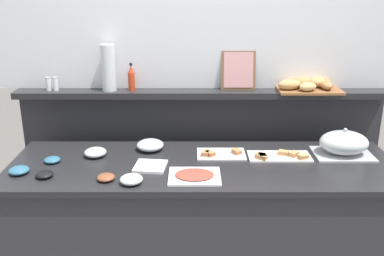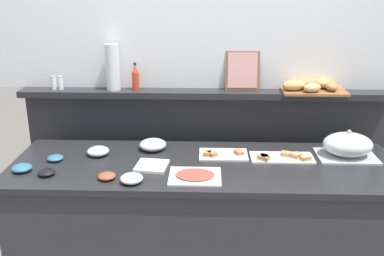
{
  "view_description": "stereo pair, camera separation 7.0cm",
  "coord_description": "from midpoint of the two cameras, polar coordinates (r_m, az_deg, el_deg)",
  "views": [
    {
      "loc": [
        -0.06,
        -2.29,
        1.89
      ],
      "look_at": [
        -0.08,
        0.1,
        1.06
      ],
      "focal_mm": 41.06,
      "sensor_mm": 36.0,
      "label": 1
    },
    {
      "loc": [
        0.01,
        -2.29,
        1.89
      ],
      "look_at": [
        -0.08,
        0.1,
        1.06
      ],
      "focal_mm": 41.06,
      "sensor_mm": 36.0,
      "label": 2
    }
  ],
  "objects": [
    {
      "name": "ground_plane",
      "position": [
        3.45,
        0.75,
        -14.03
      ],
      "size": [
        12.0,
        12.0,
        0.0
      ],
      "primitive_type": "plane",
      "color": "slate"
    },
    {
      "name": "buffet_counter",
      "position": [
        2.7,
        0.89,
        -13.16
      ],
      "size": [
        2.2,
        0.7,
        0.88
      ],
      "color": "#2D2D33",
      "rests_on": "ground_plane"
    },
    {
      "name": "back_ledge_unit",
      "position": [
        3.08,
        0.81,
        -4.97
      ],
      "size": [
        2.4,
        0.22,
        1.19
      ],
      "color": "#2D2D33",
      "rests_on": "ground_plane"
    },
    {
      "name": "sandwich_platter_front",
      "position": [
        2.61,
        3.19,
        -3.38
      ],
      "size": [
        0.29,
        0.18,
        0.04
      ],
      "color": "white",
      "rests_on": "buffet_counter"
    },
    {
      "name": "sandwich_platter_rear",
      "position": [
        2.61,
        10.71,
        -3.62
      ],
      "size": [
        0.36,
        0.17,
        0.04
      ],
      "color": "white",
      "rests_on": "buffet_counter"
    },
    {
      "name": "cold_cuts_platter",
      "position": [
        2.33,
        -0.27,
        -6.21
      ],
      "size": [
        0.27,
        0.22,
        0.02
      ],
      "color": "white",
      "rests_on": "buffet_counter"
    },
    {
      "name": "serving_cloche",
      "position": [
        2.72,
        18.69,
        -1.98
      ],
      "size": [
        0.34,
        0.24,
        0.17
      ],
      "color": "#B7BABF",
      "rests_on": "buffet_counter"
    },
    {
      "name": "glass_bowl_large",
      "position": [
        2.65,
        -12.92,
        -3.12
      ],
      "size": [
        0.13,
        0.13,
        0.05
      ],
      "color": "silver",
      "rests_on": "buffet_counter"
    },
    {
      "name": "glass_bowl_medium",
      "position": [
        2.28,
        -8.5,
        -6.64
      ],
      "size": [
        0.12,
        0.12,
        0.05
      ],
      "color": "silver",
      "rests_on": "buffet_counter"
    },
    {
      "name": "glass_bowl_small",
      "position": [
        2.69,
        -5.93,
        -2.27
      ],
      "size": [
        0.16,
        0.16,
        0.07
      ],
      "color": "silver",
      "rests_on": "buffet_counter"
    },
    {
      "name": "condiment_bowl_teal",
      "position": [
        2.34,
        -11.7,
        -6.28
      ],
      "size": [
        0.09,
        0.09,
        0.03
      ],
      "primitive_type": "ellipsoid",
      "color": "brown",
      "rests_on": "buffet_counter"
    },
    {
      "name": "condiment_bowl_dark",
      "position": [
        2.64,
        -18.16,
        -3.92
      ],
      "size": [
        0.09,
        0.09,
        0.03
      ],
      "primitive_type": "ellipsoid",
      "color": "teal",
      "rests_on": "buffet_counter"
    },
    {
      "name": "condiment_bowl_cream",
      "position": [
        2.56,
        -22.03,
        -5.08
      ],
      "size": [
        0.11,
        0.11,
        0.04
      ],
      "primitive_type": "ellipsoid",
      "color": "teal",
      "rests_on": "buffet_counter"
    },
    {
      "name": "condiment_bowl_red",
      "position": [
        2.46,
        -19.14,
        -5.7
      ],
      "size": [
        0.09,
        0.09,
        0.03
      ],
      "primitive_type": "ellipsoid",
      "color": "black",
      "rests_on": "buffet_counter"
    },
    {
      "name": "napkin_stack",
      "position": [
        2.46,
        -5.98,
        -4.98
      ],
      "size": [
        0.19,
        0.19,
        0.02
      ],
      "primitive_type": "cube",
      "rotation": [
        0.0,
        0.0,
        -0.11
      ],
      "color": "white",
      "rests_on": "buffet_counter"
    },
    {
      "name": "hot_sauce_bottle",
      "position": [
        2.84,
        -8.3,
        6.39
      ],
      "size": [
        0.04,
        0.04,
        0.18
      ],
      "color": "red",
      "rests_on": "back_ledge_unit"
    },
    {
      "name": "salt_shaker",
      "position": [
        2.97,
        -18.51,
        5.48
      ],
      "size": [
        0.03,
        0.03,
        0.09
      ],
      "color": "white",
      "rests_on": "back_ledge_unit"
    },
    {
      "name": "pepper_shaker",
      "position": [
        2.96,
        -17.7,
        5.51
      ],
      "size": [
        0.03,
        0.03,
        0.09
      ],
      "color": "white",
      "rests_on": "back_ledge_unit"
    },
    {
      "name": "bread_basket",
      "position": [
        2.91,
        14.34,
        5.51
      ],
      "size": [
        0.41,
        0.26,
        0.08
      ],
      "color": "brown",
      "rests_on": "back_ledge_unit"
    },
    {
      "name": "framed_picture",
      "position": [
        2.84,
        5.62,
        7.51
      ],
      "size": [
        0.22,
        0.07,
        0.25
      ],
      "color": "brown",
      "rests_on": "back_ledge_unit"
    },
    {
      "name": "water_carafe",
      "position": [
        2.85,
        -11.23,
        7.7
      ],
      "size": [
        0.09,
        0.09,
        0.29
      ],
      "primitive_type": "cylinder",
      "color": "silver",
      "rests_on": "back_ledge_unit"
    }
  ]
}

